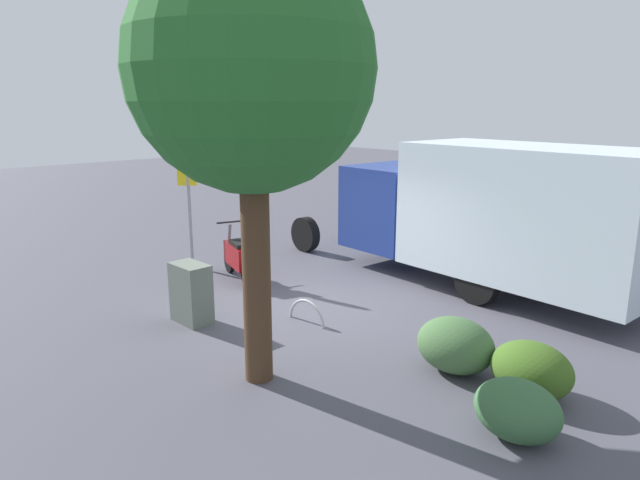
{
  "coord_description": "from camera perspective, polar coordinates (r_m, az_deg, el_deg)",
  "views": [
    {
      "loc": [
        -7.51,
        6.87,
        3.76
      ],
      "look_at": [
        -0.37,
        0.2,
        1.41
      ],
      "focal_mm": 31.84,
      "sensor_mm": 36.0,
      "label": 1
    }
  ],
  "objects": [
    {
      "name": "box_truck_near",
      "position": [
        12.08,
        16.39,
        2.91
      ],
      "size": [
        8.58,
        2.59,
        3.0
      ],
      "rotation": [
        0.0,
        0.0,
        -0.05
      ],
      "color": "black",
      "rests_on": "ground"
    },
    {
      "name": "shrub_by_tree",
      "position": [
        7.14,
        19.22,
        -15.83
      ],
      "size": [
        1.02,
        0.83,
        0.7
      ],
      "primitive_type": "ellipsoid",
      "color": "#38633B",
      "rests_on": "ground"
    },
    {
      "name": "ground_plane",
      "position": [
        10.85,
        -0.58,
        -6.75
      ],
      "size": [
        60.0,
        60.0,
        0.0
      ],
      "primitive_type": "plane",
      "color": "#4A4A54"
    },
    {
      "name": "street_tree",
      "position": [
        7.37,
        -6.95,
        16.5
      ],
      "size": [
        3.14,
        3.14,
        5.76
      ],
      "color": "#47301E",
      "rests_on": "ground"
    },
    {
      "name": "bike_rack_hoop",
      "position": [
        10.12,
        -1.36,
        -8.27
      ],
      "size": [
        0.85,
        0.11,
        0.85
      ],
      "primitive_type": "torus",
      "rotation": [
        1.57,
        0.0,
        0.07
      ],
      "color": "#B7B7BC",
      "rests_on": "ground"
    },
    {
      "name": "stop_sign",
      "position": [
        13.34,
        -13.2,
        6.13
      ],
      "size": [
        0.71,
        0.33,
        3.18
      ],
      "color": "#9E9EA3",
      "rests_on": "ground"
    },
    {
      "name": "utility_cabinet",
      "position": [
        10.24,
        -12.83,
        -5.22
      ],
      "size": [
        0.75,
        0.47,
        1.06
      ],
      "primitive_type": "cube",
      "rotation": [
        0.0,
        0.0,
        0.03
      ],
      "color": "slate",
      "rests_on": "ground"
    },
    {
      "name": "shrub_mid_verge",
      "position": [
        8.49,
        13.44,
        -10.23
      ],
      "size": [
        1.16,
        0.95,
        0.79
      ],
      "primitive_type": "ellipsoid",
      "color": "#42663A",
      "rests_on": "ground"
    },
    {
      "name": "shrub_near_sign",
      "position": [
        8.1,
        20.48,
        -12.14
      ],
      "size": [
        1.09,
        0.89,
        0.74
      ],
      "primitive_type": "ellipsoid",
      "color": "#3D601E",
      "rests_on": "ground"
    },
    {
      "name": "motorcycle",
      "position": [
        12.44,
        -8.24,
        -1.71
      ],
      "size": [
        1.76,
        0.77,
        1.2
      ],
      "rotation": [
        0.0,
        0.0,
        -0.3
      ],
      "color": "black",
      "rests_on": "ground"
    }
  ]
}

